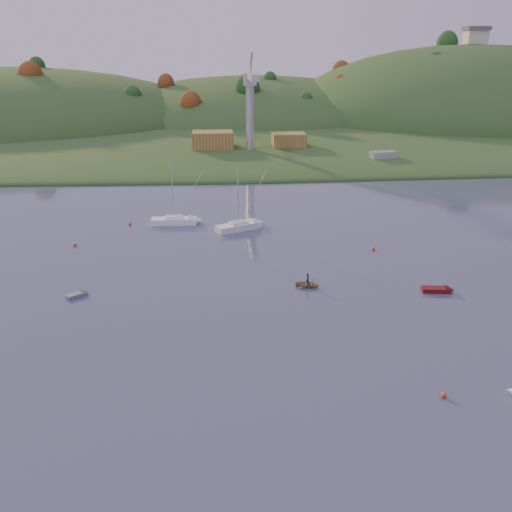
{
  "coord_description": "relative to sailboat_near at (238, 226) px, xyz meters",
  "views": [
    {
      "loc": [
        -8.75,
        -33.76,
        28.28
      ],
      "look_at": [
        -3.4,
        33.06,
        3.85
      ],
      "focal_mm": 40.0,
      "sensor_mm": 36.0,
      "label": 1
    }
  ],
  "objects": [
    {
      "name": "buoy_3",
      "position": [
        -18.35,
        4.22,
        -0.46
      ],
      "size": [
        0.5,
        0.5,
        0.5
      ],
      "primitive_type": "sphere",
      "color": "#ED3F0C",
      "rests_on": "ground"
    },
    {
      "name": "far_shore",
      "position": [
        4.44,
        173.55,
        -0.71
      ],
      "size": [
        620.0,
        220.0,
        1.5
      ],
      "primitive_type": "cube",
      "color": "#29491D",
      "rests_on": "ground"
    },
    {
      "name": "canoe",
      "position": [
        7.47,
        -24.73,
        -0.39
      ],
      "size": [
        3.49,
        2.88,
        0.63
      ],
      "primitive_type": "imported",
      "rotation": [
        0.0,
        0.0,
        1.31
      ],
      "color": "#998554",
      "rests_on": "ground"
    },
    {
      "name": "shore_slope",
      "position": [
        4.44,
        108.55,
        -0.71
      ],
      "size": [
        640.0,
        150.0,
        7.0
      ],
      "primitive_type": "ellipsoid",
      "color": "#29491D",
      "rests_on": "ground"
    },
    {
      "name": "paddler",
      "position": [
        7.47,
        -24.73,
        0.09
      ],
      "size": [
        0.52,
        0.66,
        1.59
      ],
      "primitive_type": "imported",
      "rotation": [
        0.0,
        0.0,
        1.31
      ],
      "color": "black",
      "rests_on": "ground"
    },
    {
      "name": "hill_center",
      "position": [
        14.44,
        153.55,
        -0.71
      ],
      "size": [
        140.0,
        120.0,
        36.0
      ],
      "primitive_type": "ellipsoid",
      "color": "#29491D",
      "rests_on": "ground"
    },
    {
      "name": "hillside_trees",
      "position": [
        4.44,
        128.55,
        -0.71
      ],
      "size": [
        280.0,
        50.0,
        32.0
      ],
      "primitive_type": null,
      "color": "#1C4A1A",
      "rests_on": "ground"
    },
    {
      "name": "dock_crane",
      "position": [
        6.44,
        61.94,
        16.47
      ],
      "size": [
        3.2,
        28.0,
        20.3
      ],
      "color": "#B7B7BC",
      "rests_on": "wharf"
    },
    {
      "name": "hilltop_house",
      "position": [
        99.44,
        138.55,
        32.7
      ],
      "size": [
        9.0,
        7.0,
        6.45
      ],
      "color": "beige",
      "rests_on": "hill_right"
    },
    {
      "name": "hill_right",
      "position": [
        99.44,
        138.55,
        -0.71
      ],
      "size": [
        150.0,
        130.0,
        60.0
      ],
      "primitive_type": "ellipsoid",
      "color": "#29491D",
      "rests_on": "ground"
    },
    {
      "name": "grey_dinghy",
      "position": [
        -20.57,
        -25.15,
        -0.49
      ],
      "size": [
        2.85,
        2.53,
        1.04
      ],
      "rotation": [
        0.0,
        0.0,
        0.66
      ],
      "color": "slate",
      "rests_on": "ground"
    },
    {
      "name": "wharf",
      "position": [
        9.44,
        65.55,
        0.49
      ],
      "size": [
        42.0,
        16.0,
        2.4
      ],
      "primitive_type": "cube",
      "color": "slate",
      "rests_on": "ground"
    },
    {
      "name": "red_tender",
      "position": [
        23.77,
        -27.62,
        -0.42
      ],
      "size": [
        4.13,
        1.87,
        1.36
      ],
      "rotation": [
        0.0,
        0.0,
        -0.13
      ],
      "color": "#560C0D",
      "rests_on": "ground"
    },
    {
      "name": "hill_left",
      "position": [
        -85.56,
        143.55,
        -0.71
      ],
      "size": [
        170.0,
        140.0,
        44.0
      ],
      "primitive_type": "ellipsoid",
      "color": "#29491D",
      "rests_on": "ground"
    },
    {
      "name": "work_vessel",
      "position": [
        39.44,
        51.55,
        0.64
      ],
      "size": [
        15.38,
        7.59,
        3.79
      ],
      "rotation": [
        0.0,
        0.0,
        0.16
      ],
      "color": "slate",
      "rests_on": "ground"
    },
    {
      "name": "buoy_1",
      "position": [
        19.54,
        -11.78,
        -0.46
      ],
      "size": [
        0.5,
        0.5,
        0.5
      ],
      "primitive_type": "sphere",
      "color": "#ED3F0C",
      "rests_on": "ground"
    },
    {
      "name": "buoy_0",
      "position": [
        15.16,
        -49.7,
        -0.46
      ],
      "size": [
        0.5,
        0.5,
        0.5
      ],
      "primitive_type": "sphere",
      "color": "#ED3F0C",
      "rests_on": "ground"
    },
    {
      "name": "buoy_2",
      "position": [
        -25.31,
        -6.14,
        -0.46
      ],
      "size": [
        0.5,
        0.5,
        0.5
      ],
      "primitive_type": "sphere",
      "color": "#ED3F0C",
      "rests_on": "ground"
    },
    {
      "name": "sailboat_far",
      "position": [
        -10.84,
        4.27,
        -0.01
      ],
      "size": [
        7.67,
        2.31,
        10.64
      ],
      "rotation": [
        0.0,
        0.0,
        -0.0
      ],
      "color": "white",
      "rests_on": "ground"
    },
    {
      "name": "shed_west",
      "position": [
        -3.56,
        66.55,
        4.09
      ],
      "size": [
        11.0,
        8.0,
        4.8
      ],
      "primitive_type": "cube",
      "color": "brown",
      "rests_on": "wharf"
    },
    {
      "name": "shed_east",
      "position": [
        17.44,
        67.55,
        3.69
      ],
      "size": [
        9.0,
        7.0,
        4.0
      ],
      "primitive_type": "cube",
      "color": "brown",
      "rests_on": "wharf"
    },
    {
      "name": "ground",
      "position": [
        4.44,
        -56.45,
        -0.71
      ],
      "size": [
        500.0,
        500.0,
        0.0
      ],
      "primitive_type": "plane",
      "color": "#344055",
      "rests_on": "ground"
    },
    {
      "name": "sailboat_near",
      "position": [
        0.0,
        0.0,
        0.0
      ],
      "size": [
        7.97,
        5.64,
        10.77
      ],
      "rotation": [
        0.0,
        0.0,
        0.48
      ],
      "color": "white",
      "rests_on": "ground"
    }
  ]
}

